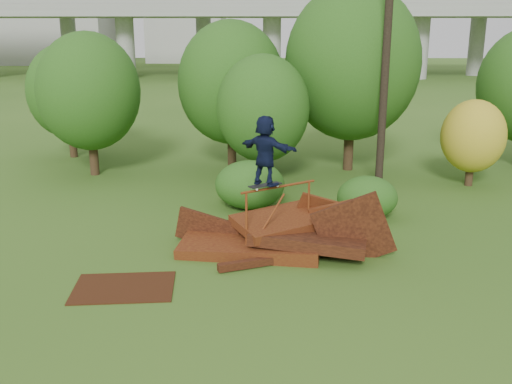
{
  "coord_description": "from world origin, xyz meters",
  "views": [
    {
      "loc": [
        -0.52,
        -12.0,
        5.53
      ],
      "look_at": [
        -0.8,
        2.0,
        1.6
      ],
      "focal_mm": 40.0,
      "sensor_mm": 36.0,
      "label": 1
    }
  ],
  "objects_px": {
    "skater": "(265,150)",
    "scrap_pile": "(277,236)",
    "flat_plate": "(124,287)",
    "utility_pole": "(386,59)"
  },
  "relations": [
    {
      "from": "skater",
      "to": "scrap_pile",
      "type": "bearing_deg",
      "value": -112.57
    },
    {
      "from": "scrap_pile",
      "to": "utility_pole",
      "type": "xyz_separation_m",
      "value": [
        3.83,
        6.27,
        4.26
      ]
    },
    {
      "from": "skater",
      "to": "flat_plate",
      "type": "xyz_separation_m",
      "value": [
        -3.16,
        -2.26,
        -2.69
      ]
    },
    {
      "from": "scrap_pile",
      "to": "skater",
      "type": "bearing_deg",
      "value": -147.86
    },
    {
      "from": "flat_plate",
      "to": "utility_pole",
      "type": "height_order",
      "value": "utility_pole"
    },
    {
      "from": "skater",
      "to": "utility_pole",
      "type": "distance_m",
      "value": 7.93
    },
    {
      "from": "utility_pole",
      "to": "scrap_pile",
      "type": "bearing_deg",
      "value": -121.46
    },
    {
      "from": "scrap_pile",
      "to": "skater",
      "type": "height_order",
      "value": "skater"
    },
    {
      "from": "scrap_pile",
      "to": "flat_plate",
      "type": "height_order",
      "value": "scrap_pile"
    },
    {
      "from": "scrap_pile",
      "to": "utility_pole",
      "type": "distance_m",
      "value": 8.5
    }
  ]
}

